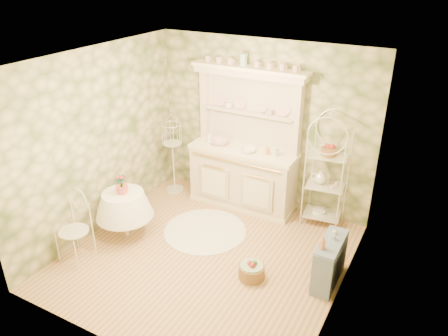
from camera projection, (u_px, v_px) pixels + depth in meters
The scene contains 22 objects.
floor at pixel (207, 256), 6.09m from camera, with size 3.60×3.60×0.00m, color tan.
ceiling at pixel (203, 61), 4.91m from camera, with size 3.60×3.60×0.00m, color white.
wall_left at pixel (97, 143), 6.27m from camera, with size 3.60×3.60×0.00m, color beige.
wall_right at pixel (348, 203), 4.73m from camera, with size 3.60×3.60×0.00m, color beige.
wall_back at pixel (263, 125), 6.92m from camera, with size 3.60×3.60×0.00m, color beige.
wall_front at pixel (107, 243), 4.07m from camera, with size 3.60×3.60×0.00m, color beige.
kitchen_dresser at pixel (244, 141), 6.88m from camera, with size 1.87×0.61×2.29m, color silver.
bakers_rack at pixel (327, 170), 6.47m from camera, with size 0.56×0.40×1.81m, color white.
side_shelf at pixel (329, 263), 5.49m from camera, with size 0.24×0.66×0.56m, color #7182A7.
round_table at pixel (125, 216), 6.40m from camera, with size 0.61×0.61×0.67m, color white.
cafe_chair at pixel (74, 233), 5.85m from camera, with size 0.39×0.39×0.85m, color white.
birdcage_stand at pixel (173, 154), 7.49m from camera, with size 0.34×0.34×1.43m, color white.
floor_basket at pixel (252, 270), 5.63m from camera, with size 0.34×0.34×0.22m, color olive.
lace_rug at pixel (205, 231), 6.64m from camera, with size 1.25×1.25×0.01m, color white.
bowl_floral at pixel (220, 144), 7.10m from camera, with size 0.29×0.29×0.07m, color white.
bowl_white at pixel (248, 152), 6.81m from camera, with size 0.23×0.23×0.07m, color white.
cup_left at pixel (229, 107), 6.95m from camera, with size 0.12×0.12×0.09m, color white.
cup_right at pixel (270, 113), 6.65m from camera, with size 0.09×0.09×0.09m, color white.
potted_geranium at pixel (121, 186), 6.15m from camera, with size 0.16×0.11×0.31m, color #3F7238.
bottle_amber at pixel (323, 244), 5.18m from camera, with size 0.07×0.07×0.18m, color #CA7D55.
bottle_blue at pixel (334, 237), 5.37m from camera, with size 0.05×0.05×0.10m, color #A0BECD.
bottle_glass at pixel (335, 232), 5.48m from camera, with size 0.06×0.06×0.08m, color silver.
Camera 1 is at (2.56, -4.23, 3.76)m, focal length 35.00 mm.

